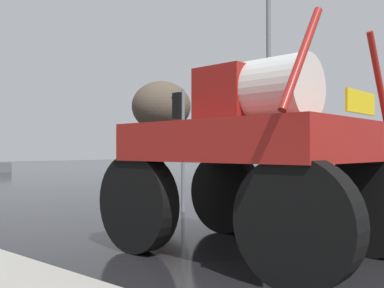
# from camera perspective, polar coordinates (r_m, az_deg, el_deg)

# --- Properties ---
(oversize_sprayer) EXTENTS (4.02, 5.51, 4.18)m
(oversize_sprayer) POSITION_cam_1_polar(r_m,az_deg,el_deg) (8.39, 8.01, -1.19)
(oversize_sprayer) COLOR black
(oversize_sprayer) RESTS_ON ground
(traffic_signal_near_right) EXTENTS (0.24, 0.54, 3.99)m
(traffic_signal_near_right) POSITION_cam_1_polar(r_m,az_deg,el_deg) (14.14, -1.67, 2.87)
(traffic_signal_near_right) COLOR slate
(traffic_signal_near_right) RESTS_ON ground
(streetlight_near_right) EXTENTS (2.02, 0.24, 8.96)m
(streetlight_near_right) POSITION_cam_1_polar(r_m,az_deg,el_deg) (17.12, 10.33, 9.11)
(streetlight_near_right) COLOR slate
(streetlight_near_right) RESTS_ON ground
(bare_tree_right) EXTENTS (3.36, 3.36, 5.94)m
(bare_tree_right) POSITION_cam_1_polar(r_m,az_deg,el_deg) (24.79, -4.07, 4.88)
(bare_tree_right) COLOR #473828
(bare_tree_right) RESTS_ON ground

